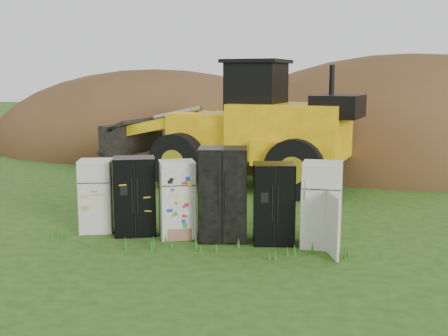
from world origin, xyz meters
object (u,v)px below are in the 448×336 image
at_px(fridge_open_door, 322,204).
at_px(fridge_leftmost, 96,196).
at_px(fridge_black_side, 135,196).
at_px(fridge_black_right, 274,203).
at_px(fridge_sticker, 177,199).
at_px(wheel_loader, 227,123).
at_px(fridge_dark_mid, 223,194).

bearing_deg(fridge_open_door, fridge_leftmost, -179.92).
distance_m(fridge_leftmost, fridge_black_side, 0.91).
xyz_separation_m(fridge_leftmost, fridge_open_door, (4.94, -0.04, 0.06)).
relative_size(fridge_leftmost, fridge_black_right, 0.97).
bearing_deg(fridge_sticker, fridge_open_door, -23.29).
distance_m(fridge_sticker, fridge_black_right, 2.07).
bearing_deg(fridge_open_door, wheel_loader, 118.65).
distance_m(fridge_black_side, fridge_open_door, 4.03).
height_order(fridge_leftmost, fridge_black_right, fridge_black_right).
bearing_deg(fridge_sticker, fridge_leftmost, 155.33).
relative_size(fridge_black_side, fridge_open_door, 0.98).
bearing_deg(fridge_open_door, fridge_black_right, 179.64).
bearing_deg(fridge_black_right, fridge_dark_mid, 167.58).
distance_m(fridge_sticker, wheel_loader, 6.28).
relative_size(fridge_sticker, fridge_open_door, 0.96).
height_order(fridge_sticker, fridge_dark_mid, fridge_dark_mid).
relative_size(fridge_dark_mid, fridge_black_right, 1.18).
height_order(fridge_leftmost, fridge_dark_mid, fridge_dark_mid).
bearing_deg(fridge_black_side, fridge_black_right, -21.63).
bearing_deg(fridge_black_side, wheel_loader, 61.72).
xyz_separation_m(fridge_leftmost, fridge_black_side, (0.91, -0.02, 0.04)).
bearing_deg(fridge_dark_mid, fridge_open_door, -11.85).
bearing_deg(fridge_sticker, fridge_dark_mid, -21.32).
distance_m(fridge_black_side, wheel_loader, 6.29).
bearing_deg(wheel_loader, fridge_black_right, -58.70).
distance_m(fridge_leftmost, fridge_dark_mid, 2.89).
bearing_deg(fridge_black_right, fridge_sticker, 168.97).
xyz_separation_m(fridge_dark_mid, fridge_black_right, (1.08, -0.02, -0.15)).
height_order(fridge_black_side, fridge_dark_mid, fridge_dark_mid).
bearing_deg(wheel_loader, fridge_black_side, -86.09).
bearing_deg(fridge_leftmost, fridge_black_side, -18.49).
relative_size(fridge_black_side, fridge_black_right, 1.02).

